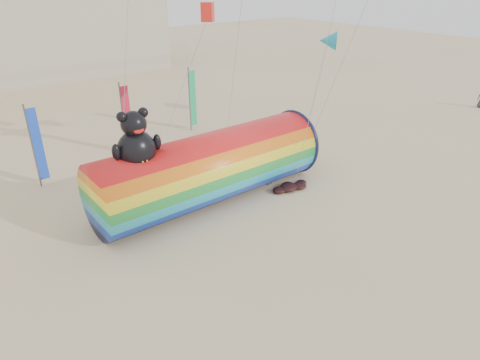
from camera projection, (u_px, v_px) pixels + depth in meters
ground at (251, 236)px, 21.45m from camera, size 160.00×160.00×0.00m
windsock_assembly at (210, 166)px, 24.03m from camera, size 13.61×4.15×6.28m
kite_handler at (270, 172)px, 26.30m from camera, size 0.65×0.49×1.61m
fabric_bundle at (290, 187)px, 25.96m from camera, size 2.62×1.35×0.41m
festival_banners at (126, 118)px, 30.06m from camera, size 13.49×3.04×5.20m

